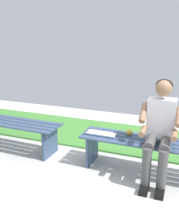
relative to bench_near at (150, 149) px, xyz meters
The scene contains 7 objects.
ground_plane 1.55m from the bench_near, 41.66° to the left, with size 10.00×7.00×0.04m, color beige.
grass_strip 1.57m from the bench_near, 42.88° to the right, with size 9.00×1.33×0.03m, color #478C38.
bench_near is the anchor object (origin of this frame).
bench_far 2.25m from the bench_near, ahead, with size 1.79×0.50×0.47m.
person_seated 0.37m from the bench_near, 136.07° to the left, with size 0.50×0.69×1.27m.
apple 0.35m from the bench_near, 17.92° to the right, with size 0.09×0.09×0.09m, color gold.
book_open 0.68m from the bench_near, ahead, with size 0.42×0.17×0.02m.
Camera 1 is at (-0.32, 3.05, 1.77)m, focal length 40.00 mm.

